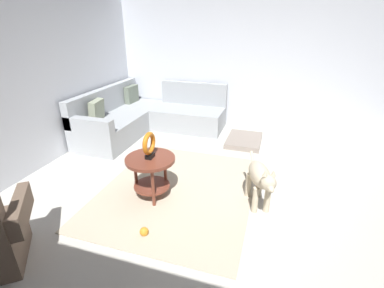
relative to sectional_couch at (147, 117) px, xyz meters
name	(u,v)px	position (x,y,z in m)	size (l,w,h in m)	color
ground_plane	(228,210)	(-1.99, -2.02, -0.34)	(6.00, 6.00, 0.10)	beige
wall_back	(9,79)	(-1.99, 0.92, 1.06)	(6.00, 0.12, 2.70)	silver
wall_right	(260,60)	(0.95, -2.02, 1.06)	(0.12, 6.00, 2.70)	silver
area_rug	(178,190)	(-1.84, -1.32, -0.28)	(2.30, 1.90, 0.01)	#BCAD93
sectional_couch	(147,117)	(0.00, 0.00, 0.00)	(2.20, 2.25, 0.88)	#9EA3A8
side_table	(151,167)	(-2.05, -1.06, 0.13)	(0.60, 0.60, 0.54)	brown
torus_sculpture	(149,145)	(-2.05, -1.06, 0.42)	(0.28, 0.08, 0.33)	black
dog_bed_mat	(244,140)	(-0.01, -1.94, -0.24)	(0.80, 0.60, 0.09)	gray
dog	(260,178)	(-1.86, -2.35, 0.09)	(0.81, 0.39, 0.63)	beige
dog_toy_ball	(144,232)	(-2.73, -1.28, -0.24)	(0.09, 0.09, 0.09)	orange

